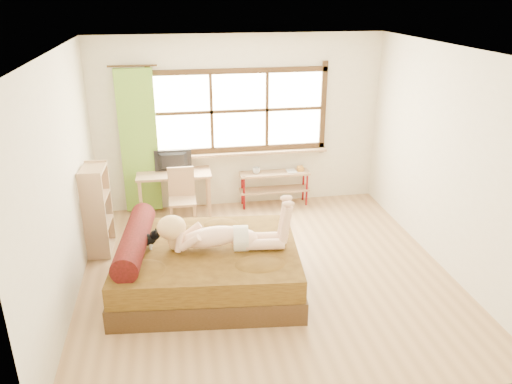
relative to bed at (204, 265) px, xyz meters
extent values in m
plane|color=#9E754C|center=(0.78, 0.18, -0.29)|extent=(4.50, 4.50, 0.00)
plane|color=white|center=(0.78, 0.18, 2.41)|extent=(4.50, 4.50, 0.00)
plane|color=silver|center=(0.78, 2.43, 1.06)|extent=(4.50, 0.00, 4.50)
plane|color=silver|center=(0.78, -2.07, 1.06)|extent=(4.50, 0.00, 4.50)
plane|color=silver|center=(-1.47, 0.18, 1.06)|extent=(0.00, 4.50, 4.50)
plane|color=silver|center=(3.03, 0.18, 1.06)|extent=(0.00, 4.50, 4.50)
cube|color=#FFEDBF|center=(0.78, 2.43, 1.26)|extent=(2.60, 0.01, 1.30)
cube|color=#A87B5B|center=(0.78, 2.35, 0.59)|extent=(2.80, 0.16, 0.04)
cube|color=#528D26|center=(-0.77, 2.31, 0.86)|extent=(0.55, 0.10, 2.20)
cube|color=black|center=(0.05, -0.01, -0.15)|extent=(2.27, 1.89, 0.26)
cube|color=#38240C|center=(0.05, -0.01, 0.11)|extent=(2.22, 1.85, 0.26)
cylinder|color=black|center=(-0.76, 0.08, 0.37)|extent=(0.44, 1.45, 0.29)
cube|color=#A87B5B|center=(-0.28, 2.13, 0.40)|extent=(1.12, 0.52, 0.04)
cube|color=#A87B5B|center=(-0.80, 1.93, 0.05)|extent=(0.05, 0.05, 0.67)
cube|color=#A87B5B|center=(0.23, 1.92, 0.05)|extent=(0.05, 0.05, 0.67)
cube|color=#A87B5B|center=(-0.79, 2.34, 0.05)|extent=(0.05, 0.05, 0.67)
cube|color=#A87B5B|center=(0.23, 2.33, 0.05)|extent=(0.05, 0.05, 0.67)
imported|color=black|center=(-0.28, 2.18, 0.58)|extent=(0.56, 0.08, 0.32)
cube|color=#A87B5B|center=(-0.18, 1.68, 0.13)|extent=(0.40, 0.40, 0.04)
cube|color=#A87B5B|center=(-0.18, 1.86, 0.37)|extent=(0.39, 0.04, 0.45)
cube|color=#A87B5B|center=(-0.35, 1.52, -0.09)|extent=(0.04, 0.04, 0.39)
cube|color=#A87B5B|center=(-0.02, 1.51, -0.09)|extent=(0.04, 0.04, 0.39)
cube|color=#A87B5B|center=(-0.35, 1.85, -0.09)|extent=(0.04, 0.04, 0.39)
cube|color=#A87B5B|center=(-0.01, 1.85, -0.09)|extent=(0.04, 0.04, 0.39)
cube|color=#A87B5B|center=(1.32, 2.25, 0.26)|extent=(1.13, 0.29, 0.04)
cube|color=#A87B5B|center=(1.32, 2.25, -0.02)|extent=(1.13, 0.29, 0.03)
cylinder|color=maroon|center=(0.80, 2.14, 0.00)|extent=(0.03, 0.03, 0.56)
cylinder|color=maroon|center=(1.83, 2.14, 0.00)|extent=(0.03, 0.03, 0.56)
cylinder|color=maroon|center=(0.80, 2.37, 0.00)|extent=(0.03, 0.03, 0.56)
cylinder|color=maroon|center=(1.83, 2.36, 0.00)|extent=(0.03, 0.03, 0.56)
cube|color=#B97F2E|center=(1.74, 2.25, 0.31)|extent=(0.09, 0.09, 0.08)
imported|color=gray|center=(1.02, 2.25, 0.33)|extent=(0.13, 0.13, 0.10)
imported|color=gray|center=(1.52, 2.25, 0.28)|extent=(0.15, 0.20, 0.02)
cube|color=#A87B5B|center=(-1.30, 1.11, -0.24)|extent=(0.32, 0.51, 0.03)
cube|color=#A87B5B|center=(-1.30, 1.11, 0.14)|extent=(0.32, 0.51, 0.03)
cube|color=#A87B5B|center=(-1.30, 1.11, 0.51)|extent=(0.32, 0.51, 0.03)
cube|color=#A87B5B|center=(-1.30, 1.11, 0.89)|extent=(0.32, 0.51, 0.03)
cube|color=#A87B5B|center=(-1.31, 0.86, 0.32)|extent=(0.30, 0.04, 1.20)
cube|color=#A87B5B|center=(-1.29, 1.35, 0.32)|extent=(0.30, 0.04, 1.20)
camera|label=1|loc=(-0.27, -5.13, 3.01)|focal=35.00mm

